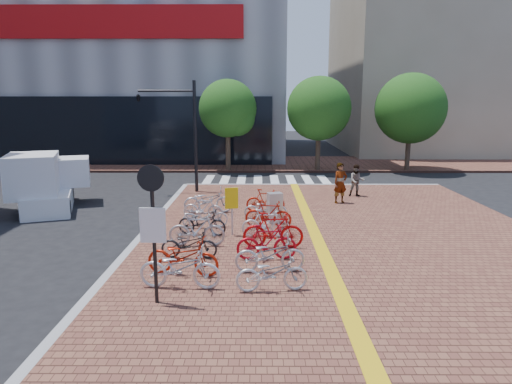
{
  "coord_description": "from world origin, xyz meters",
  "views": [
    {
      "loc": [
        0.03,
        -12.89,
        4.68
      ],
      "look_at": [
        -0.06,
        4.02,
        1.3
      ],
      "focal_mm": 32.0,
      "sensor_mm": 36.0,
      "label": 1
    }
  ],
  "objects_px": {
    "pedestrian_a": "(340,183)",
    "utility_box": "(275,208)",
    "bike_4": "(202,222)",
    "notice_sign": "(153,218)",
    "bike_5": "(205,216)",
    "bike_2": "(189,244)",
    "bike_10": "(267,242)",
    "bike_3": "(197,230)",
    "bike_11": "(273,230)",
    "bike_12": "(266,223)",
    "traffic_light_pole": "(169,116)",
    "yellow_sign": "(232,202)",
    "bike_13": "(268,214)",
    "bike_14": "(265,208)",
    "bike_9": "(270,254)",
    "pedestrian_b": "(357,181)",
    "bike_0": "(180,268)",
    "bike_1": "(183,256)",
    "bike_7": "(208,200)",
    "bike_6": "(203,208)",
    "bike_15": "(265,200)",
    "box_truck": "(48,183)",
    "bike_8": "(272,273)"
  },
  "relations": [
    {
      "from": "bike_14",
      "to": "notice_sign",
      "type": "xyz_separation_m",
      "value": [
        -2.6,
        -7.53,
        1.58
      ]
    },
    {
      "from": "bike_5",
      "to": "bike_10",
      "type": "height_order",
      "value": "bike_10"
    },
    {
      "from": "bike_6",
      "to": "bike_13",
      "type": "relative_size",
      "value": 0.92
    },
    {
      "from": "bike_11",
      "to": "bike_10",
      "type": "bearing_deg",
      "value": 169.15
    },
    {
      "from": "bike_9",
      "to": "yellow_sign",
      "type": "bearing_deg",
      "value": 14.61
    },
    {
      "from": "bike_15",
      "to": "notice_sign",
      "type": "distance_m",
      "value": 9.28
    },
    {
      "from": "notice_sign",
      "to": "bike_11",
      "type": "bearing_deg",
      "value": 55.17
    },
    {
      "from": "bike_11",
      "to": "bike_13",
      "type": "distance_m",
      "value": 2.31
    },
    {
      "from": "bike_2",
      "to": "bike_5",
      "type": "xyz_separation_m",
      "value": [
        0.09,
        3.29,
        0.0
      ]
    },
    {
      "from": "bike_12",
      "to": "pedestrian_a",
      "type": "xyz_separation_m",
      "value": [
        3.44,
        5.33,
        0.42
      ]
    },
    {
      "from": "bike_12",
      "to": "bike_7",
      "type": "bearing_deg",
      "value": 34.18
    },
    {
      "from": "bike_5",
      "to": "utility_box",
      "type": "bearing_deg",
      "value": -83.99
    },
    {
      "from": "bike_13",
      "to": "utility_box",
      "type": "bearing_deg",
      "value": -9.28
    },
    {
      "from": "bike_4",
      "to": "notice_sign",
      "type": "distance_m",
      "value": 5.66
    },
    {
      "from": "bike_5",
      "to": "pedestrian_b",
      "type": "relative_size",
      "value": 1.08
    },
    {
      "from": "bike_3",
      "to": "bike_4",
      "type": "height_order",
      "value": "bike_3"
    },
    {
      "from": "utility_box",
      "to": "bike_13",
      "type": "bearing_deg",
      "value": -109.66
    },
    {
      "from": "bike_0",
      "to": "notice_sign",
      "type": "bearing_deg",
      "value": 158.83
    },
    {
      "from": "bike_0",
      "to": "bike_1",
      "type": "xyz_separation_m",
      "value": [
        -0.07,
        0.87,
        -0.01
      ]
    },
    {
      "from": "box_truck",
      "to": "bike_2",
      "type": "bearing_deg",
      "value": -43.2
    },
    {
      "from": "bike_3",
      "to": "bike_10",
      "type": "relative_size",
      "value": 1.02
    },
    {
      "from": "pedestrian_a",
      "to": "utility_box",
      "type": "distance_m",
      "value": 4.6
    },
    {
      "from": "bike_1",
      "to": "pedestrian_b",
      "type": "relative_size",
      "value": 1.27
    },
    {
      "from": "bike_1",
      "to": "bike_3",
      "type": "bearing_deg",
      "value": 9.39
    },
    {
      "from": "traffic_light_pole",
      "to": "bike_1",
      "type": "bearing_deg",
      "value": -77.94
    },
    {
      "from": "bike_6",
      "to": "bike_5",
      "type": "bearing_deg",
      "value": -159.67
    },
    {
      "from": "bike_5",
      "to": "notice_sign",
      "type": "distance_m",
      "value": 6.53
    },
    {
      "from": "bike_14",
      "to": "bike_1",
      "type": "bearing_deg",
      "value": 158.45
    },
    {
      "from": "pedestrian_b",
      "to": "bike_0",
      "type": "bearing_deg",
      "value": -118.86
    },
    {
      "from": "bike_6",
      "to": "pedestrian_a",
      "type": "relative_size",
      "value": 0.86
    },
    {
      "from": "bike_3",
      "to": "bike_10",
      "type": "bearing_deg",
      "value": -118.62
    },
    {
      "from": "bike_5",
      "to": "bike_15",
      "type": "relative_size",
      "value": 1.03
    },
    {
      "from": "bike_12",
      "to": "traffic_light_pole",
      "type": "height_order",
      "value": "traffic_light_pole"
    },
    {
      "from": "bike_12",
      "to": "notice_sign",
      "type": "relative_size",
      "value": 0.51
    },
    {
      "from": "bike_11",
      "to": "pedestrian_b",
      "type": "height_order",
      "value": "pedestrian_b"
    },
    {
      "from": "bike_4",
      "to": "notice_sign",
      "type": "height_order",
      "value": "notice_sign"
    },
    {
      "from": "bike_6",
      "to": "bike_10",
      "type": "bearing_deg",
      "value": -142.52
    },
    {
      "from": "bike_7",
      "to": "traffic_light_pole",
      "type": "distance_m",
      "value": 6.08
    },
    {
      "from": "bike_2",
      "to": "bike_10",
      "type": "bearing_deg",
      "value": -91.27
    },
    {
      "from": "bike_0",
      "to": "bike_6",
      "type": "relative_size",
      "value": 1.27
    },
    {
      "from": "bike_14",
      "to": "notice_sign",
      "type": "height_order",
      "value": "notice_sign"
    },
    {
      "from": "bike_13",
      "to": "pedestrian_a",
      "type": "xyz_separation_m",
      "value": [
        3.33,
        4.15,
        0.4
      ]
    },
    {
      "from": "bike_4",
      "to": "pedestrian_b",
      "type": "relative_size",
      "value": 1.11
    },
    {
      "from": "bike_10",
      "to": "bike_7",
      "type": "bearing_deg",
      "value": 18.25
    },
    {
      "from": "bike_10",
      "to": "yellow_sign",
      "type": "bearing_deg",
      "value": 20.8
    },
    {
      "from": "bike_2",
      "to": "bike_8",
      "type": "xyz_separation_m",
      "value": [
        2.35,
        -2.34,
        0.03
      ]
    },
    {
      "from": "bike_6",
      "to": "pedestrian_b",
      "type": "relative_size",
      "value": 1.03
    },
    {
      "from": "bike_3",
      "to": "utility_box",
      "type": "relative_size",
      "value": 1.56
    },
    {
      "from": "bike_5",
      "to": "bike_14",
      "type": "relative_size",
      "value": 1.0
    },
    {
      "from": "bike_1",
      "to": "bike_0",
      "type": "bearing_deg",
      "value": -165.23
    }
  ]
}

